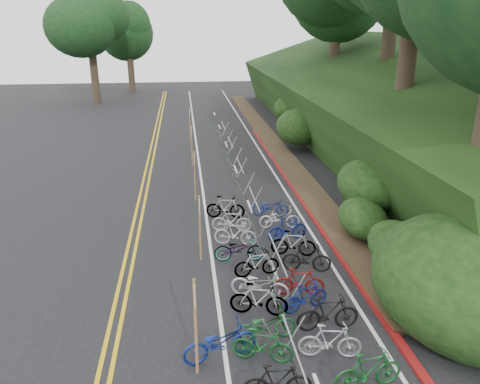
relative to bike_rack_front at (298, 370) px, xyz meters
name	(u,v)px	position (x,y,z in m)	size (l,w,h in m)	color
ground	(186,352)	(-2.48, 1.99, -0.86)	(120.00, 120.00, 0.00)	black
road_markings	(197,208)	(-1.85, 12.09, -0.86)	(7.47, 80.00, 0.01)	gold
red_curb	(294,189)	(3.22, 13.99, -0.81)	(0.25, 28.00, 0.10)	maroon
embankment	(380,113)	(10.48, 21.03, 1.71)	(14.30, 48.14, 9.11)	black
bike_rack_front	(298,370)	(0.00, 0.00, 0.00)	(1.13, 3.39, 1.15)	#A3A3A5
bike_racks_rest	(240,170)	(0.52, 14.99, -0.01)	(1.14, 23.00, 1.17)	#A3A3A5
signpost_near	(195,321)	(-2.22, 1.16, 0.64)	(0.08, 0.40, 2.63)	brown
signposts_rest	(193,156)	(-1.88, 15.99, 0.57)	(0.08, 18.40, 2.50)	brown
bike_front	(220,342)	(-1.62, 1.61, -0.35)	(1.95, 0.68, 1.03)	navy
bike_valet	(277,275)	(0.48, 4.78, -0.37)	(3.19, 13.40, 1.07)	#144C1E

